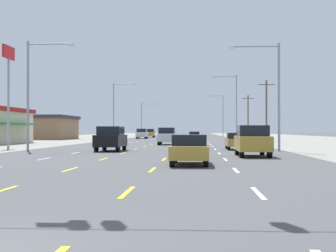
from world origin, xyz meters
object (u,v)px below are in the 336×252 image
Objects in this scene: suv_center_turn_far at (167,136)px; streetlight_left_row_0 at (33,87)px; sedan_inner_right_farther at (194,136)px; suv_inner_left_mid at (111,138)px; suv_far_right_near at (252,140)px; sedan_inner_right_nearest at (189,149)px; streetlight_right_row_2 at (222,113)px; streetlight_left_row_1 at (116,107)px; suv_far_left_distant_a at (150,133)px; sedan_far_right_midfar at (237,141)px; suv_far_left_farthest at (142,134)px; streetlight_right_row_0 at (273,88)px; streetlight_right_row_1 at (234,103)px; pole_sign_left_row_1 at (9,70)px; streetlight_left_row_2 at (144,117)px.

streetlight_left_row_0 is at bearing -119.55° from suv_center_turn_far.
suv_center_turn_far is 1.09× the size of sedan_inner_right_farther.
suv_far_right_near is at bearing -35.73° from suv_inner_left_mid.
sedan_inner_right_nearest is 98.99m from streetlight_right_row_2.
streetlight_left_row_1 is (-9.88, 24.03, 4.57)m from suv_center_turn_far.
sedan_inner_right_farther is 0.92× the size of suv_far_left_distant_a.
sedan_far_right_midfar is at bearing 19.33° from suv_inner_left_mid.
streetlight_right_row_2 is (9.60, 65.58, 4.95)m from suv_center_turn_far.
suv_inner_left_mid is 1.09× the size of sedan_far_right_midfar.
suv_far_right_near is 1.00× the size of suv_far_left_farthest.
sedan_inner_right_nearest is at bearing -83.39° from suv_far_left_distant_a.
streetlight_left_row_1 is at bearing 115.01° from streetlight_right_row_0.
suv_center_turn_far reaches higher than sedan_inner_right_farther.
sedan_far_right_midfar is 0.52× the size of streetlight_right_row_0.
streetlight_right_row_1 is (2.66, 38.13, 5.40)m from sedan_far_right_midfar.
suv_inner_left_mid is 13.57m from streetlight_right_row_0.
streetlight_right_row_2 is at bearing 56.24° from suv_far_left_farthest.
suv_center_turn_far is at bearing 95.33° from sedan_inner_right_nearest.
pole_sign_left_row_1 reaches higher than streetlight_left_row_2.
streetlight_left_row_1 is 0.90× the size of streetlight_right_row_1.
streetlight_right_row_1 is at bearing 12.29° from sedan_inner_right_farther.
streetlight_left_row_0 is at bearing -107.95° from sedan_inner_right_farther.
suv_center_turn_far is at bearing -111.69° from streetlight_right_row_1.
streetlight_left_row_1 is (0.05, 41.55, 0.38)m from streetlight_left_row_0.
suv_far_left_distant_a is (-14.32, 82.00, 0.00)m from suv_far_right_near.
sedan_far_right_midfar is (10.36, 3.63, -0.27)m from suv_inner_left_mid.
suv_far_left_distant_a reaches higher than sedan_inner_right_nearest.
suv_far_left_distant_a is at bearing -152.49° from streetlight_right_row_2.
streetlight_right_row_1 reaches higher than pole_sign_left_row_1.
pole_sign_left_row_1 is at bearing 164.48° from streetlight_right_row_0.
streetlight_right_row_1 reaches higher than suv_far_left_farthest.
suv_far_right_near is 9.06m from streetlight_right_row_0.
streetlight_left_row_2 is at bearing -180.00° from streetlight_right_row_2.
suv_far_left_distant_a is 0.51× the size of streetlight_left_row_1.
suv_far_right_near reaches higher than sedan_inner_right_farther.
streetlight_right_row_0 is at bearing -80.89° from sedan_inner_right_farther.
sedan_inner_right_nearest is 0.92× the size of suv_far_left_distant_a.
suv_far_left_distant_a is 0.46× the size of streetlight_right_row_1.
pole_sign_left_row_1 is at bearing -107.56° from streetlight_right_row_2.
streetlight_left_row_1 is (-19.39, 41.55, 0.55)m from streetlight_right_row_0.
streetlight_right_row_1 reaches higher than sedan_far_right_midfar.
sedan_inner_right_nearest is 8.74m from suv_far_right_near.
streetlight_right_row_0 is (6.43, -40.13, 4.29)m from sedan_inner_right_farther.
suv_far_left_distant_a is 76.27m from streetlight_right_row_0.
streetlight_right_row_1 reaches higher than suv_far_left_distant_a.
streetlight_left_row_2 is (-16.79, 90.82, 4.04)m from suv_far_right_near.
suv_far_right_near is 0.55× the size of streetlight_left_row_0.
streetlight_right_row_2 is at bearing 27.51° from suv_far_left_distant_a.
pole_sign_left_row_1 is 0.91× the size of streetlight_right_row_1.
pole_sign_left_row_1 is (-7.17, -50.98, 6.42)m from suv_far_left_farthest.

